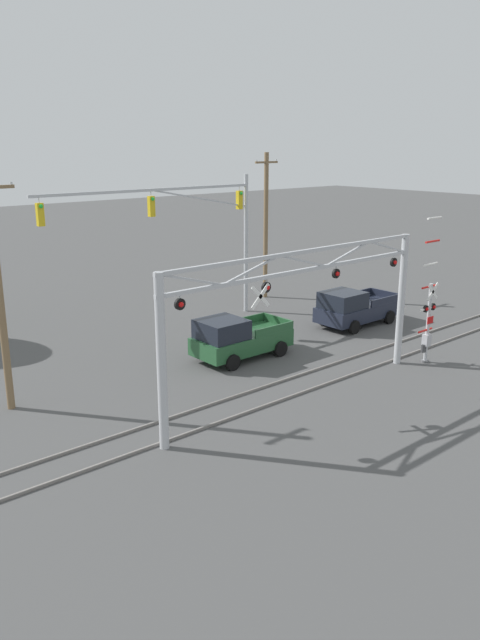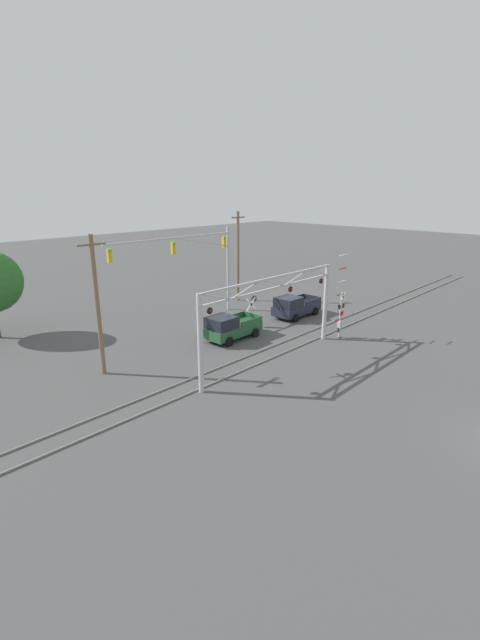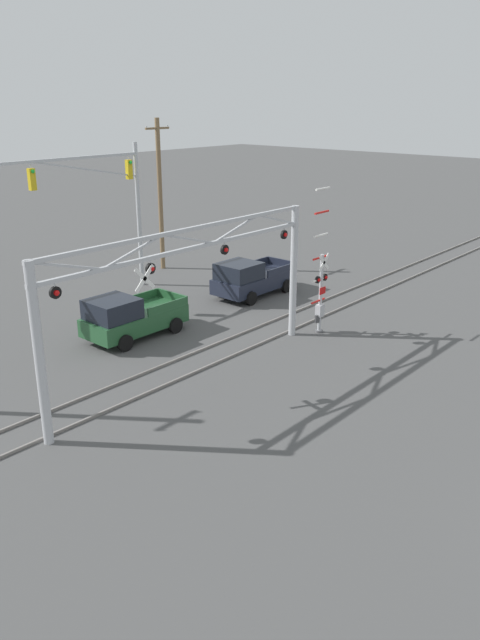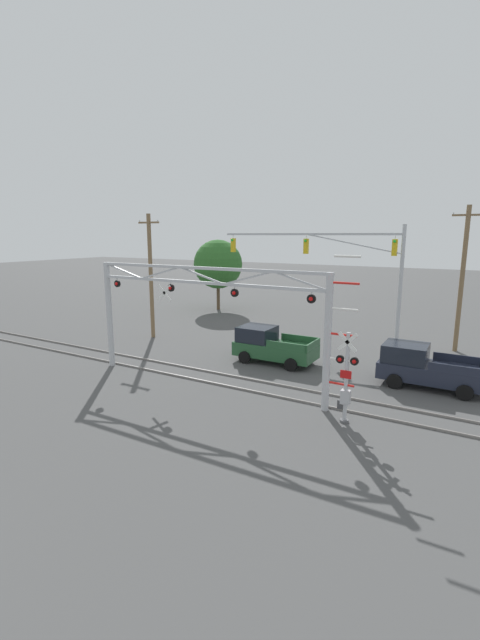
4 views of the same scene
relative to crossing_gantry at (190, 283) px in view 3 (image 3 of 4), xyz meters
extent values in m
cube|color=gray|center=(0.01, 0.28, -3.77)|extent=(80.00, 0.08, 0.10)
cube|color=gray|center=(0.01, 1.72, -3.77)|extent=(80.00, 0.08, 0.10)
cylinder|color=#B7BABF|center=(-6.29, 0.00, -0.89)|extent=(0.31, 0.31, 5.85)
cylinder|color=#B7BABF|center=(6.32, 0.00, -0.89)|extent=(0.31, 0.31, 5.85)
cube|color=#B7BABF|center=(0.01, 0.00, 1.27)|extent=(12.93, 0.14, 0.14)
cube|color=#B7BABF|center=(0.01, 0.00, 1.97)|extent=(12.93, 0.14, 0.14)
cube|color=#B7BABF|center=(-5.03, 0.00, 1.62)|extent=(2.54, 0.08, 0.77)
cube|color=#B7BABF|center=(-2.51, 0.00, 1.62)|extent=(2.54, 0.08, 0.77)
cube|color=#B7BABF|center=(0.01, 0.00, 1.62)|extent=(2.54, 0.08, 0.77)
cube|color=#B7BABF|center=(2.53, 0.00, 1.62)|extent=(2.54, 0.08, 0.77)
cube|color=#B7BABF|center=(5.06, 0.00, 1.62)|extent=(2.54, 0.08, 0.77)
cylinder|color=black|center=(-5.54, 0.00, 0.91)|extent=(0.38, 0.10, 0.38)
sphere|color=red|center=(-5.54, -0.07, 0.91)|extent=(0.18, 0.18, 0.18)
cylinder|color=#B7BABF|center=(-5.54, 0.00, 1.15)|extent=(0.04, 0.04, 0.10)
cylinder|color=black|center=(-1.84, 0.00, 0.91)|extent=(0.38, 0.10, 0.38)
sphere|color=red|center=(-1.84, -0.07, 0.91)|extent=(0.18, 0.18, 0.18)
cylinder|color=#B7BABF|center=(-1.84, 0.00, 1.15)|extent=(0.04, 0.04, 0.10)
cylinder|color=black|center=(1.86, 0.00, 0.91)|extent=(0.38, 0.10, 0.38)
sphere|color=red|center=(1.86, -0.07, 0.91)|extent=(0.18, 0.18, 0.18)
cylinder|color=#B7BABF|center=(1.86, 0.00, 1.15)|extent=(0.04, 0.04, 0.10)
cylinder|color=black|center=(5.56, 0.00, 0.91)|extent=(0.38, 0.10, 0.38)
sphere|color=red|center=(5.56, -0.07, 0.91)|extent=(0.18, 0.18, 0.18)
cylinder|color=#B7BABF|center=(5.56, 0.00, 1.15)|extent=(0.04, 0.04, 0.10)
cube|color=white|center=(-2.20, -0.10, 0.65)|extent=(0.88, 0.03, 0.88)
cube|color=white|center=(-2.20, -0.10, 0.65)|extent=(0.88, 0.03, 0.88)
cylinder|color=black|center=(-2.20, -0.12, 0.65)|extent=(0.04, 0.04, 0.02)
cylinder|color=#B7BABF|center=(7.39, -0.75, -1.99)|extent=(0.16, 0.16, 3.66)
cylinder|color=#59595B|center=(7.39, -0.75, -3.77)|extent=(0.35, 0.35, 0.10)
cube|color=white|center=(7.39, -0.86, -0.51)|extent=(0.78, 0.03, 0.78)
cube|color=white|center=(7.39, -0.86, -0.51)|extent=(0.78, 0.03, 0.78)
cylinder|color=black|center=(7.39, -0.89, -0.51)|extent=(0.04, 0.04, 0.02)
cylinder|color=black|center=(7.11, -0.75, -1.26)|extent=(0.32, 0.09, 0.32)
sphere|color=red|center=(7.11, -0.81, -1.26)|extent=(0.16, 0.16, 0.16)
cylinder|color=black|center=(7.67, -0.75, -1.26)|extent=(0.32, 0.09, 0.32)
sphere|color=red|center=(7.67, -0.81, -1.26)|extent=(0.16, 0.16, 0.16)
cube|color=#B7BABF|center=(7.39, -0.75, -1.26)|extent=(0.64, 0.06, 0.06)
cube|color=red|center=(7.39, -0.85, -1.81)|extent=(0.44, 0.02, 0.32)
cube|color=#B2B2B7|center=(7.39, -0.75, -2.77)|extent=(0.36, 0.28, 0.56)
cylinder|color=red|center=(7.21, -0.75, -2.27)|extent=(1.00, 0.09, 0.09)
cylinder|color=white|center=(7.21, -0.75, -1.27)|extent=(1.00, 0.09, 0.09)
cylinder|color=red|center=(7.20, -0.75, -0.27)|extent=(1.00, 0.09, 0.09)
cylinder|color=white|center=(7.20, -0.75, 0.73)|extent=(1.00, 0.09, 0.09)
cylinder|color=red|center=(7.20, -0.75, 1.73)|extent=(1.00, 0.09, 0.09)
cylinder|color=white|center=(7.20, -0.75, 2.72)|extent=(1.00, 0.09, 0.09)
cube|color=#3F3F42|center=(7.21, -0.75, -3.12)|extent=(0.24, 0.12, 0.36)
cylinder|color=#B7BABF|center=(7.12, 11.36, 0.16)|extent=(0.24, 0.24, 7.95)
cube|color=#B7BABF|center=(0.79, 11.36, 3.54)|extent=(12.65, 0.14, 0.14)
cube|color=#B7BABF|center=(3.95, 11.36, 2.94)|extent=(6.34, 0.08, 1.28)
cylinder|color=#B7BABF|center=(0.79, 11.36, 3.39)|extent=(0.04, 0.04, 0.30)
cube|color=gold|center=(0.79, 11.36, 2.73)|extent=(0.30, 0.26, 1.02)
sphere|color=green|center=(0.79, 11.19, 3.11)|extent=(0.18, 0.18, 0.18)
cylinder|color=#B7BABF|center=(6.62, 11.36, 3.39)|extent=(0.04, 0.04, 0.30)
cube|color=gold|center=(6.62, 11.36, 2.73)|extent=(0.30, 0.26, 1.02)
sphere|color=green|center=(6.62, 11.19, 3.11)|extent=(0.18, 0.18, 0.18)
cube|color=#23512D|center=(1.51, 5.19, -3.06)|extent=(4.68, 2.08, 0.79)
cube|color=black|center=(0.30, 5.19, -2.23)|extent=(1.96, 1.91, 0.87)
cube|color=#23512D|center=(2.59, 4.19, -2.47)|extent=(2.32, 0.08, 0.39)
cube|color=#23512D|center=(2.59, 6.19, -2.47)|extent=(2.32, 0.08, 0.39)
cube|color=#23512D|center=(3.81, 5.19, -2.47)|extent=(0.10, 2.00, 0.39)
cylinder|color=black|center=(0.06, 4.13, -3.45)|extent=(0.73, 0.24, 0.73)
cylinder|color=black|center=(0.06, 6.24, -3.45)|extent=(0.73, 0.24, 0.73)
cylinder|color=black|center=(2.97, 4.13, -3.45)|extent=(0.73, 0.24, 0.73)
cylinder|color=black|center=(2.97, 6.24, -3.45)|extent=(0.73, 0.24, 0.73)
cube|color=#1E2333|center=(9.88, 5.24, -3.06)|extent=(4.89, 2.08, 0.79)
cube|color=black|center=(8.61, 5.24, -2.23)|extent=(2.05, 1.91, 0.87)
cube|color=#1E2333|center=(11.01, 4.24, -2.47)|extent=(2.44, 0.08, 0.39)
cube|color=#1E2333|center=(11.01, 6.24, -2.47)|extent=(2.44, 0.08, 0.39)
cube|color=#1E2333|center=(12.28, 5.24, -2.47)|extent=(0.10, 2.00, 0.39)
cylinder|color=black|center=(8.37, 4.18, -3.45)|extent=(0.73, 0.24, 0.73)
cylinder|color=black|center=(8.37, 6.29, -3.45)|extent=(0.73, 0.24, 0.73)
cylinder|color=black|center=(11.40, 4.18, -3.45)|extent=(0.73, 0.24, 0.73)
cylinder|color=black|center=(11.40, 6.29, -3.45)|extent=(0.73, 0.24, 0.73)
cylinder|color=brown|center=(10.41, 13.23, 0.73)|extent=(0.28, 0.28, 9.09)
cube|color=brown|center=(10.41, 13.23, 4.67)|extent=(1.80, 0.12, 0.12)
cylinder|color=silver|center=(9.59, 13.23, 4.77)|extent=(0.08, 0.08, 0.12)
cylinder|color=silver|center=(11.23, 13.23, 4.77)|extent=(0.08, 0.08, 0.12)
camera|label=1|loc=(-16.42, -15.63, 5.75)|focal=35.00mm
camera|label=2|loc=(-20.92, -17.10, 7.46)|focal=24.00mm
camera|label=3|loc=(-15.16, -15.74, 6.32)|focal=35.00mm
camera|label=4|loc=(11.78, -16.60, 3.52)|focal=24.00mm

